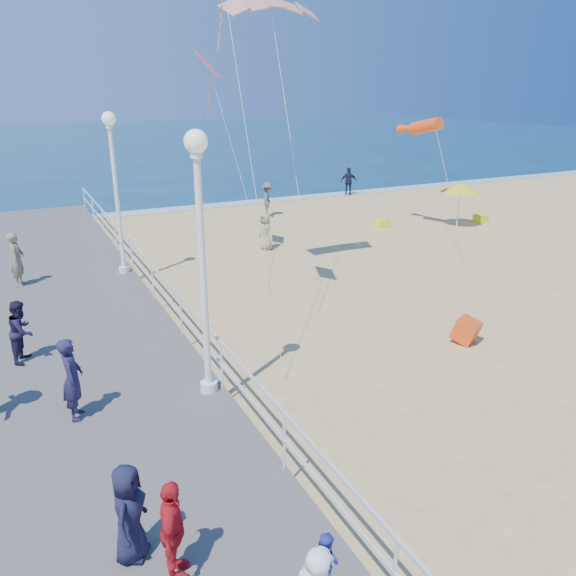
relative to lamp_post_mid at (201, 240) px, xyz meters
name	(u,v)px	position (x,y,z in m)	size (l,w,h in m)	color
ground	(411,357)	(5.35, 0.00, -3.66)	(160.00, 160.00, 0.00)	#E3BD77
ocean	(79,143)	(5.35, 65.00, -3.65)	(160.00, 90.00, 0.05)	#0C324D
surf_line	(181,209)	(5.35, 20.50, -3.63)	(160.00, 1.20, 0.04)	silver
boardwalk	(105,424)	(-2.15, 0.00, -3.46)	(5.00, 44.00, 0.40)	#67625D
railing	(221,351)	(0.30, 0.00, -2.41)	(0.05, 42.00, 0.55)	white
lamp_post_mid	(201,240)	(0.00, 0.00, 0.00)	(0.44, 0.44, 5.32)	white
lamp_post_far	(115,177)	(0.00, 9.00, 0.00)	(0.44, 0.44, 5.32)	white
toddler_held	(325,563)	(-0.72, -6.07, -2.03)	(0.37, 0.29, 0.76)	#343EC3
spectator_0	(72,379)	(-2.61, 0.18, -2.43)	(0.60, 0.40, 1.65)	#1F1B3D
spectator_3	(173,531)	(-1.93, -4.34, -2.54)	(0.84, 0.35, 1.43)	red
spectator_4	(129,513)	(-2.36, -3.76, -2.55)	(0.69, 0.45, 1.42)	#161732
spectator_6	(17,259)	(-3.25, 9.10, -2.39)	(0.64, 0.42, 1.74)	#7E6F57
spectator_7	(22,331)	(-3.38, 3.26, -2.52)	(0.72, 0.56, 1.48)	#1A1733
beach_walker_a	(268,199)	(8.93, 16.61, -2.75)	(1.18, 0.68, 1.82)	#4F4F53
beach_walker_b	(349,181)	(16.03, 19.98, -2.79)	(1.02, 0.43, 1.75)	#191A39
beach_walker_c	(266,232)	(6.15, 10.75, -2.89)	(0.75, 0.49, 1.54)	#9A9B6B
box_kite	(466,333)	(7.13, 0.01, -3.36)	(0.55, 0.55, 0.60)	red
beach_umbrella	(461,188)	(16.24, 10.36, -1.75)	(1.90, 1.90, 2.14)	white
beach_chair_left	(382,223)	(12.83, 11.84, -3.46)	(0.55, 0.55, 0.40)	#F7FF1A
beach_chair_right	(480,219)	(17.93, 10.53, -3.46)	(0.55, 0.55, 0.40)	yellow
kite_parafoil	(272,2)	(4.64, 6.69, 5.14)	(3.10, 0.90, 0.30)	#C13E16
kite_windsock	(426,126)	(13.88, 10.41, 1.15)	(0.56, 0.56, 2.51)	#F84614
kite_diamond_pink	(208,64)	(3.60, 9.71, 3.52)	(1.15, 1.15, 0.02)	#EF585F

